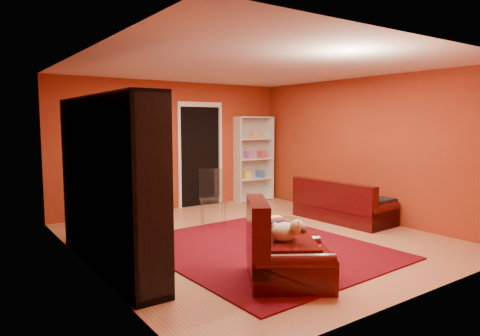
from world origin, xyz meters
TOP-DOWN VIEW (x-y plane):
  - floor at (0.00, 0.00)m, footprint 5.00×5.50m
  - ceiling at (0.00, 0.00)m, footprint 5.00×5.50m
  - wall_back at (0.00, 2.77)m, footprint 5.00×0.05m
  - wall_left at (-2.52, 0.00)m, footprint 0.05×5.50m
  - wall_right at (2.52, 0.00)m, footprint 0.05×5.50m
  - doorway at (0.60, 2.73)m, footprint 1.06×0.60m
  - rug at (-0.28, -0.54)m, footprint 2.99×3.44m
  - media_unit at (-2.27, -0.05)m, footprint 0.43×2.73m
  - christmas_tree at (-1.24, 1.63)m, footprint 1.27×1.27m
  - gift_box_teal at (-1.58, 2.12)m, footprint 0.38×0.38m
  - gift_box_green at (-0.76, 1.64)m, footprint 0.35×0.35m
  - gift_box_red at (-0.84, 2.59)m, footprint 0.27×0.27m
  - white_bookshelf at (1.90, 2.57)m, footprint 0.92×0.36m
  - armchair at (-0.81, -1.71)m, footprint 1.34×1.34m
  - dog at (-0.83, -1.64)m, footprint 0.47×0.50m
  - sofa at (2.02, 0.01)m, footprint 0.89×1.81m
  - coffee_table at (-0.00, -0.58)m, footprint 0.82×0.82m
  - acrylic_chair at (-0.14, 1.02)m, footprint 0.61×0.63m

SIDE VIEW (x-z plane):
  - floor at x=0.00m, z-range -0.05..0.00m
  - rug at x=-0.28m, z-range 0.00..0.02m
  - gift_box_red at x=-0.84m, z-range 0.00..0.23m
  - gift_box_green at x=-0.76m, z-range 0.00..0.27m
  - gift_box_teal at x=-1.58m, z-range 0.00..0.31m
  - coffee_table at x=0.00m, z-range -0.04..0.42m
  - armchair at x=-0.81m, z-range 0.00..0.76m
  - sofa at x=2.02m, z-range 0.00..0.76m
  - acrylic_chair at x=-0.14m, z-range 0.00..0.88m
  - dog at x=-0.83m, z-range 0.44..0.69m
  - christmas_tree at x=-1.24m, z-range -0.03..1.75m
  - white_bookshelf at x=1.90m, z-range -0.03..1.93m
  - media_unit at x=-2.27m, z-range 0.00..2.09m
  - doorway at x=0.60m, z-range -0.03..2.13m
  - wall_back at x=0.00m, z-range 0.00..2.60m
  - wall_left at x=-2.52m, z-range 0.00..2.60m
  - wall_right at x=2.52m, z-range 0.00..2.60m
  - ceiling at x=0.00m, z-range 2.60..2.65m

